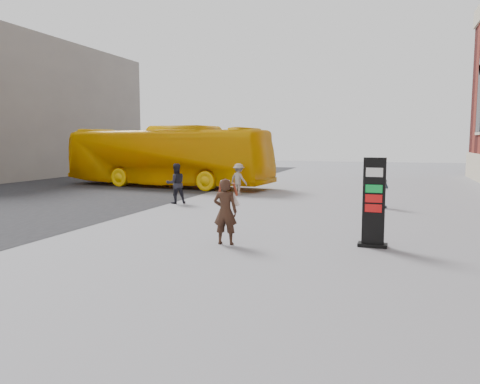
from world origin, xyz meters
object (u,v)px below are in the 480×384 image
(woman, at_px, (225,211))
(pedestrian_a, at_px, (176,183))
(pedestrian_b, at_px, (239,179))
(info_pylon, at_px, (374,203))
(bus, at_px, (167,157))
(pedestrian_c, at_px, (381,187))

(woman, relative_size, pedestrian_a, 1.00)
(pedestrian_a, relative_size, pedestrian_b, 1.10)
(woman, bearing_deg, info_pylon, -171.44)
(info_pylon, xyz_separation_m, bus, (-12.13, 12.56, 0.62))
(bus, height_order, pedestrian_c, bus)
(woman, height_order, pedestrian_a, same)
(pedestrian_b, height_order, pedestrian_c, pedestrian_c)
(bus, relative_size, pedestrian_a, 7.32)
(info_pylon, distance_m, bus, 17.48)
(bus, xyz_separation_m, pedestrian_a, (3.76, -6.64, -0.89))
(woman, xyz_separation_m, pedestrian_a, (-4.70, 6.80, -0.02))
(pedestrian_a, height_order, pedestrian_b, pedestrian_a)
(info_pylon, height_order, woman, info_pylon)
(info_pylon, xyz_separation_m, woman, (-3.67, -0.87, -0.25))
(info_pylon, bearing_deg, bus, 135.81)
(pedestrian_a, relative_size, pedestrian_c, 1.02)
(woman, height_order, bus, bus)
(bus, height_order, pedestrian_b, bus)
(info_pylon, relative_size, pedestrian_c, 1.35)
(info_pylon, bearing_deg, pedestrian_b, 126.62)
(bus, xyz_separation_m, pedestrian_c, (12.17, -5.28, -0.91))
(bus, distance_m, pedestrian_c, 13.30)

